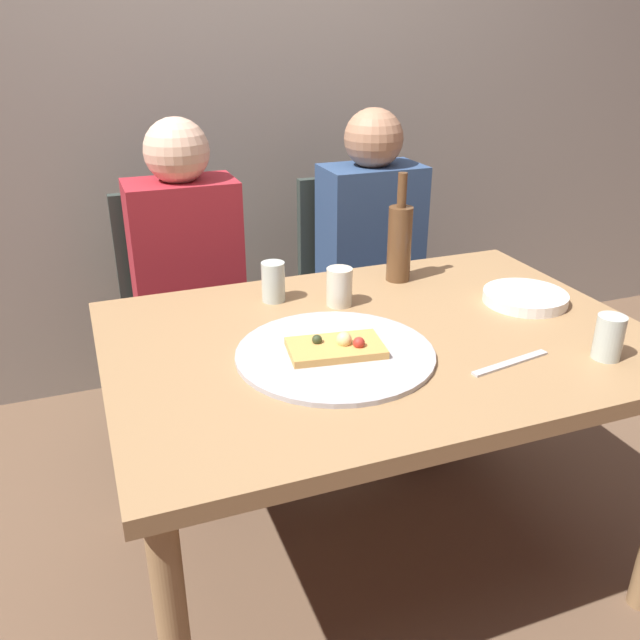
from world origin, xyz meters
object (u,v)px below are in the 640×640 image
dining_table (378,363)px  guest_in_beanie (380,261)px  pizza_slice_last (337,347)px  tumbler_far (609,337)px  table_knife (511,363)px  pizza_tray (335,354)px  plate_stack (525,297)px  chair_left (187,304)px  tumbler_near (273,282)px  wine_bottle (399,241)px  wine_glass (339,287)px  guest_in_sweater (193,285)px  chair_right (362,280)px

dining_table → guest_in_beanie: size_ratio=1.14×
pizza_slice_last → tumbler_far: size_ratio=2.24×
pizza_slice_last → guest_in_beanie: 0.94m
dining_table → table_knife: table_knife is taller
pizza_tray → guest_in_beanie: 0.94m
plate_stack → chair_left: size_ratio=0.26×
pizza_tray → tumbler_near: bearing=95.2°
dining_table → wine_bottle: 0.45m
pizza_slice_last → tumbler_far: (0.58, -0.23, 0.03)m
tumbler_near → tumbler_far: 0.87m
tumbler_far → table_knife: bearing=167.1°
pizza_tray → tumbler_far: size_ratio=4.42×
chair_left → wine_glass: bearing=115.7°
table_knife → guest_in_beanie: size_ratio=0.19×
plate_stack → table_knife: plate_stack is taller
pizza_tray → pizza_slice_last: pizza_slice_last is taller
tumbler_near → pizza_slice_last: bearing=-84.3°
tumbler_far → chair_left: bearing=123.5°
table_knife → pizza_tray: bearing=143.7°
chair_left → guest_in_beanie: guest_in_beanie is taller
tumbler_far → pizza_slice_last: bearing=158.4°
guest_in_sweater → pizza_slice_last: bearing=103.8°
tumbler_near → plate_stack: 0.70m
tumbler_near → chair_right: bearing=46.8°
pizza_slice_last → wine_glass: 0.31m
pizza_tray → plate_stack: bearing=10.4°
dining_table → wine_bottle: size_ratio=4.13×
dining_table → chair_left: chair_left is taller
guest_in_sweater → wine_glass: bearing=122.0°
wine_bottle → table_knife: wine_bottle is taller
pizza_tray → guest_in_sweater: (-0.19, 0.79, -0.09)m
wine_glass → table_knife: size_ratio=0.48×
chair_right → guest_in_sweater: 0.72m
tumbler_near → guest_in_sweater: guest_in_sweater is taller
wine_bottle → pizza_slice_last: bearing=-132.1°
guest_in_sweater → chair_right: bearing=-167.6°
pizza_tray → tumbler_far: tumbler_far is taller
wine_bottle → tumbler_far: bearing=-70.8°
dining_table → guest_in_sweater: (-0.34, 0.72, -0.00)m
wine_bottle → tumbler_near: (-0.40, -0.02, -0.07)m
pizza_slice_last → tumbler_near: 0.38m
wine_bottle → guest_in_sweater: guest_in_sweater is taller
tumbler_near → wine_glass: tumbler_near is taller
tumbler_near → tumbler_far: tumbler_near is taller
plate_stack → guest_in_beanie: guest_in_beanie is taller
pizza_slice_last → guest_in_sweater: 0.82m
chair_left → chair_right: same height
pizza_slice_last → table_knife: pizza_slice_last is taller
chair_left → pizza_slice_last: bearing=101.7°
dining_table → chair_left: 0.94m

